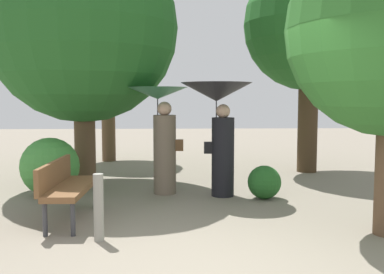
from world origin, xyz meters
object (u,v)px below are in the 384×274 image
person_right (218,112)px  tree_near_right (310,12)px  park_bench (66,184)px  tree_near_left (107,51)px  person_left (161,123)px  path_marker_post (99,208)px  tree_mid_left (82,13)px

person_right → tree_near_right: bearing=-41.2°
park_bench → tree_near_right: size_ratio=0.28×
park_bench → tree_near_left: bearing=3.9°
person_left → park_bench: bearing=146.1°
park_bench → tree_near_right: bearing=-48.2°
tree_near_left → tree_near_right: bearing=-21.7°
person_left → park_bench: (-1.26, -1.72, -0.75)m
person_left → tree_near_left: tree_near_left is taller
person_left → path_marker_post: bearing=167.9°
tree_near_right → tree_mid_left: bearing=-164.5°
tree_near_left → path_marker_post: bearing=-82.5°
park_bench → path_marker_post: park_bench is taller
tree_near_left → path_marker_post: 7.19m
person_left → tree_near_right: tree_near_right is taller
park_bench → path_marker_post: (0.59, -0.87, -0.11)m
person_left → park_bench: 2.25m
person_left → person_right: 1.03m
tree_near_right → tree_mid_left: (-4.78, -1.32, -0.32)m
person_left → tree_mid_left: bearing=62.8°
path_marker_post → tree_near_right: bearing=50.5°
person_left → tree_near_left: 4.68m
person_right → tree_mid_left: tree_mid_left is taller
tree_mid_left → path_marker_post: (0.85, -3.44, -2.89)m
tree_mid_left → tree_near_left: bearing=90.5°
tree_near_left → tree_mid_left: size_ratio=0.83×
park_bench → tree_near_left: 6.30m
tree_mid_left → park_bench: bearing=-84.3°
person_left → person_right: bearing=-101.5°
person_left → person_right: size_ratio=0.96×
person_right → path_marker_post: person_right is taller
tree_mid_left → tree_near_right: bearing=15.5°
path_marker_post → tree_near_left: bearing=97.5°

